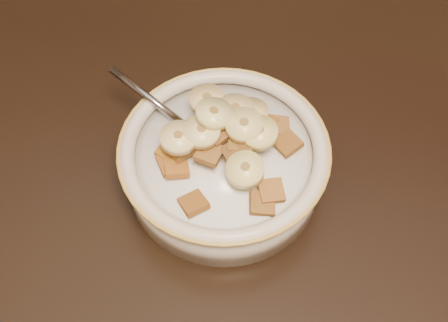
# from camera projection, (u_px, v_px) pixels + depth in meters

# --- Properties ---
(table) EXTENTS (1.42, 0.93, 0.04)m
(table) POSITION_uv_depth(u_px,v_px,m) (163.00, 144.00, 0.56)
(table) COLOR black
(table) RESTS_ON floor
(cereal_bowl) EXTENTS (0.17, 0.17, 0.04)m
(cereal_bowl) POSITION_uv_depth(u_px,v_px,m) (224.00, 167.00, 0.50)
(cereal_bowl) COLOR silver
(cereal_bowl) RESTS_ON table
(milk) EXTENTS (0.14, 0.14, 0.00)m
(milk) POSITION_uv_depth(u_px,v_px,m) (224.00, 153.00, 0.48)
(milk) COLOR white
(milk) RESTS_ON cereal_bowl
(spoon) EXTENTS (0.05, 0.05, 0.01)m
(spoon) POSITION_uv_depth(u_px,v_px,m) (198.00, 135.00, 0.49)
(spoon) COLOR gray
(spoon) RESTS_ON cereal_bowl
(cereal_square_0) EXTENTS (0.02, 0.02, 0.01)m
(cereal_square_0) POSITION_uv_depth(u_px,v_px,m) (262.00, 203.00, 0.45)
(cereal_square_0) COLOR olive
(cereal_square_0) RESTS_ON milk
(cereal_square_1) EXTENTS (0.03, 0.03, 0.01)m
(cereal_square_1) POSITION_uv_depth(u_px,v_px,m) (219.00, 132.00, 0.47)
(cereal_square_1) COLOR brown
(cereal_square_1) RESTS_ON milk
(cereal_square_2) EXTENTS (0.03, 0.03, 0.01)m
(cereal_square_2) POSITION_uv_depth(u_px,v_px,m) (271.00, 191.00, 0.45)
(cereal_square_2) COLOR brown
(cereal_square_2) RESTS_ON milk
(cereal_square_3) EXTENTS (0.02, 0.03, 0.01)m
(cereal_square_3) POSITION_uv_depth(u_px,v_px,m) (265.00, 124.00, 0.49)
(cereal_square_3) COLOR brown
(cereal_square_3) RESTS_ON milk
(cereal_square_4) EXTENTS (0.02, 0.02, 0.01)m
(cereal_square_4) POSITION_uv_depth(u_px,v_px,m) (197.00, 129.00, 0.48)
(cereal_square_4) COLOR brown
(cereal_square_4) RESTS_ON milk
(cereal_square_5) EXTENTS (0.02, 0.02, 0.01)m
(cereal_square_5) POSITION_uv_depth(u_px,v_px,m) (208.00, 130.00, 0.47)
(cereal_square_5) COLOR #914919
(cereal_square_5) RESTS_ON milk
(cereal_square_6) EXTENTS (0.02, 0.02, 0.01)m
(cereal_square_6) POSITION_uv_depth(u_px,v_px,m) (209.00, 153.00, 0.46)
(cereal_square_6) COLOR olive
(cereal_square_6) RESTS_ON milk
(cereal_square_7) EXTENTS (0.03, 0.03, 0.01)m
(cereal_square_7) POSITION_uv_depth(u_px,v_px,m) (171.00, 163.00, 0.47)
(cereal_square_7) COLOR #914919
(cereal_square_7) RESTS_ON milk
(cereal_square_8) EXTENTS (0.02, 0.02, 0.01)m
(cereal_square_8) POSITION_uv_depth(u_px,v_px,m) (240.00, 144.00, 0.46)
(cereal_square_8) COLOR brown
(cereal_square_8) RESTS_ON milk
(cereal_square_9) EXTENTS (0.03, 0.03, 0.01)m
(cereal_square_9) POSITION_uv_depth(u_px,v_px,m) (256.00, 136.00, 0.47)
(cereal_square_9) COLOR brown
(cereal_square_9) RESTS_ON milk
(cereal_square_10) EXTENTS (0.02, 0.02, 0.01)m
(cereal_square_10) POSITION_uv_depth(u_px,v_px,m) (261.00, 128.00, 0.48)
(cereal_square_10) COLOR brown
(cereal_square_10) RESTS_ON milk
(cereal_square_11) EXTENTS (0.03, 0.03, 0.01)m
(cereal_square_11) POSITION_uv_depth(u_px,v_px,m) (235.00, 152.00, 0.46)
(cereal_square_11) COLOR brown
(cereal_square_11) RESTS_ON milk
(cereal_square_12) EXTENTS (0.03, 0.03, 0.01)m
(cereal_square_12) POSITION_uv_depth(u_px,v_px,m) (251.00, 132.00, 0.47)
(cereal_square_12) COLOR #985E30
(cereal_square_12) RESTS_ON milk
(cereal_square_13) EXTENTS (0.03, 0.03, 0.01)m
(cereal_square_13) POSITION_uv_depth(u_px,v_px,m) (176.00, 167.00, 0.47)
(cereal_square_13) COLOR #9D5D1D
(cereal_square_13) RESTS_ON milk
(cereal_square_14) EXTENTS (0.03, 0.03, 0.01)m
(cereal_square_14) POSITION_uv_depth(u_px,v_px,m) (171.00, 151.00, 0.47)
(cereal_square_14) COLOR brown
(cereal_square_14) RESTS_ON milk
(cereal_square_15) EXTENTS (0.03, 0.03, 0.01)m
(cereal_square_15) POSITION_uv_depth(u_px,v_px,m) (194.00, 203.00, 0.45)
(cereal_square_15) COLOR brown
(cereal_square_15) RESTS_ON milk
(cereal_square_16) EXTENTS (0.03, 0.03, 0.01)m
(cereal_square_16) POSITION_uv_depth(u_px,v_px,m) (288.00, 143.00, 0.48)
(cereal_square_16) COLOR brown
(cereal_square_16) RESTS_ON milk
(cereal_square_17) EXTENTS (0.03, 0.03, 0.01)m
(cereal_square_17) POSITION_uv_depth(u_px,v_px,m) (198.00, 128.00, 0.48)
(cereal_square_17) COLOR brown
(cereal_square_17) RESTS_ON milk
(cereal_square_18) EXTENTS (0.03, 0.03, 0.01)m
(cereal_square_18) POSITION_uv_depth(u_px,v_px,m) (180.00, 149.00, 0.47)
(cereal_square_18) COLOR olive
(cereal_square_18) RESTS_ON milk
(cereal_square_19) EXTENTS (0.02, 0.02, 0.01)m
(cereal_square_19) POSITION_uv_depth(u_px,v_px,m) (278.00, 126.00, 0.49)
(cereal_square_19) COLOR brown
(cereal_square_19) RESTS_ON milk
(banana_slice_0) EXTENTS (0.04, 0.04, 0.01)m
(banana_slice_0) POSITION_uv_depth(u_px,v_px,m) (250.00, 113.00, 0.48)
(banana_slice_0) COLOR #DEC06B
(banana_slice_0) RESTS_ON milk
(banana_slice_1) EXTENTS (0.04, 0.04, 0.01)m
(banana_slice_1) POSITION_uv_depth(u_px,v_px,m) (235.00, 110.00, 0.47)
(banana_slice_1) COLOR #EAC981
(banana_slice_1) RESTS_ON milk
(banana_slice_2) EXTENTS (0.04, 0.04, 0.01)m
(banana_slice_2) POSITION_uv_depth(u_px,v_px,m) (207.00, 100.00, 0.48)
(banana_slice_2) COLOR #F4D086
(banana_slice_2) RESTS_ON milk
(banana_slice_3) EXTENTS (0.03, 0.03, 0.01)m
(banana_slice_3) POSITION_uv_depth(u_px,v_px,m) (245.00, 170.00, 0.45)
(banana_slice_3) COLOR #FAEF83
(banana_slice_3) RESTS_ON milk
(banana_slice_4) EXTENTS (0.04, 0.04, 0.01)m
(banana_slice_4) POSITION_uv_depth(u_px,v_px,m) (259.00, 133.00, 0.46)
(banana_slice_4) COLOR #EBDB85
(banana_slice_4) RESTS_ON milk
(banana_slice_5) EXTENTS (0.03, 0.03, 0.02)m
(banana_slice_5) POSITION_uv_depth(u_px,v_px,m) (214.00, 114.00, 0.46)
(banana_slice_5) COLOR #D8C979
(banana_slice_5) RESTS_ON milk
(banana_slice_6) EXTENTS (0.04, 0.04, 0.01)m
(banana_slice_6) POSITION_uv_depth(u_px,v_px,m) (202.00, 132.00, 0.46)
(banana_slice_6) COLOR #FFEBA5
(banana_slice_6) RESTS_ON milk
(banana_slice_7) EXTENTS (0.03, 0.03, 0.01)m
(banana_slice_7) POSITION_uv_depth(u_px,v_px,m) (244.00, 125.00, 0.46)
(banana_slice_7) COLOR tan
(banana_slice_7) RESTS_ON milk
(banana_slice_8) EXTENTS (0.04, 0.04, 0.01)m
(banana_slice_8) POSITION_uv_depth(u_px,v_px,m) (179.00, 138.00, 0.46)
(banana_slice_8) COLOR beige
(banana_slice_8) RESTS_ON milk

